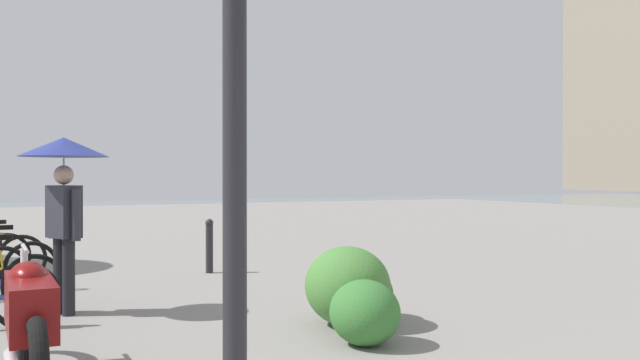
{
  "coord_description": "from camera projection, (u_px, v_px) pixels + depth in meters",
  "views": [
    {
      "loc": [
        -0.62,
        2.33,
        1.59
      ],
      "look_at": [
        10.17,
        -2.93,
        1.51
      ],
      "focal_mm": 36.97,
      "sensor_mm": 36.0,
      "label": 1
    }
  ],
  "objects": [
    {
      "name": "motorcycle",
      "position": [
        29.0,
        319.0,
        4.98
      ],
      "size": [
        2.17,
        0.35,
        1.06
      ],
      "color": "black",
      "rests_on": "ground"
    },
    {
      "name": "pedestrian",
      "position": [
        64.0,
        175.0,
        7.53
      ],
      "size": [
        1.0,
        1.0,
        2.03
      ],
      "color": "black",
      "rests_on": "ground"
    },
    {
      "name": "bollard_mid",
      "position": [
        209.0,
        245.0,
        10.77
      ],
      "size": [
        0.13,
        0.13,
        0.89
      ],
      "color": "#232328",
      "rests_on": "ground"
    },
    {
      "name": "shrub_low",
      "position": [
        365.0,
        293.0,
        7.28
      ],
      "size": [
        0.68,
        0.61,
        0.58
      ],
      "color": "#387533",
      "rests_on": "ground"
    },
    {
      "name": "shrub_round",
      "position": [
        347.0,
        286.0,
        6.98
      ],
      "size": [
        0.99,
        0.89,
        0.84
      ],
      "color": "#477F38",
      "rests_on": "ground"
    },
    {
      "name": "shrub_wide",
      "position": [
        365.0,
        313.0,
        6.16
      ],
      "size": [
        0.72,
        0.65,
        0.62
      ],
      "color": "#387533",
      "rests_on": "ground"
    }
  ]
}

